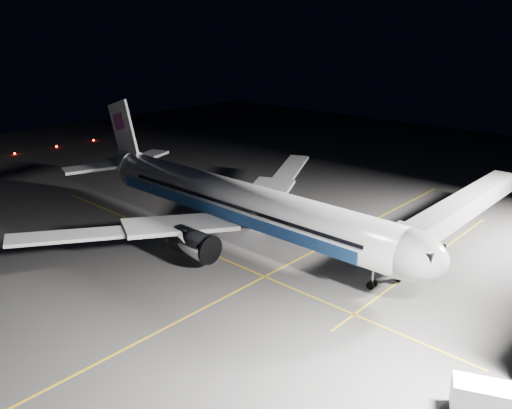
{
  "coord_description": "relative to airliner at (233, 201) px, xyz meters",
  "views": [
    {
      "loc": [
        44.2,
        -44.64,
        26.93
      ],
      "look_at": [
        3.76,
        -0.69,
        6.0
      ],
      "focal_mm": 35.0,
      "sensor_mm": 36.0,
      "label": 1
    }
  ],
  "objects": [
    {
      "name": "baggage_tug",
      "position": [
        -2.01,
        8.0,
        -4.41
      ],
      "size": [
        2.75,
        2.5,
        1.63
      ],
      "rotation": [
        0.0,
        0.0,
        0.39
      ],
      "color": "black",
      "rests_on": "ground"
    },
    {
      "name": "guide_line_side",
      "position": [
        23.08,
        10.0,
        -5.16
      ],
      "size": [
        0.25,
        40.0,
        0.01
      ],
      "primitive_type": "cube",
      "color": "gold",
      "rests_on": "ground"
    },
    {
      "name": "safety_cone_b",
      "position": [
        -3.43,
        8.44,
        -4.89
      ],
      "size": [
        0.37,
        0.37,
        0.55
      ],
      "primitive_type": "cone",
      "color": "#DA6009",
      "rests_on": "ground"
    },
    {
      "name": "airliner",
      "position": [
        0.0,
        0.0,
        0.0
      ],
      "size": [
        61.48,
        54.22,
        16.64
      ],
      "color": "silver",
      "rests_on": "ground"
    },
    {
      "name": "guide_line_cross",
      "position": [
        1.08,
        -6.0,
        -5.16
      ],
      "size": [
        70.0,
        0.25,
        0.01
      ],
      "primitive_type": "cube",
      "color": "gold",
      "rests_on": "ground"
    },
    {
      "name": "safety_cone_c",
      "position": [
        2.7,
        14.0,
        -4.85
      ],
      "size": [
        0.42,
        0.42,
        0.63
      ],
      "primitive_type": "cone",
      "color": "#DA6009",
      "rests_on": "ground"
    },
    {
      "name": "safety_cone_a",
      "position": [
        -6.92,
        4.0,
        -4.85
      ],
      "size": [
        0.42,
        0.42,
        0.64
      ],
      "primitive_type": "cone",
      "color": "#DA6009",
      "rests_on": "ground"
    },
    {
      "name": "service_truck",
      "position": [
        37.85,
        -11.5,
        -3.66
      ],
      "size": [
        5.87,
        4.22,
        2.81
      ],
      "rotation": [
        0.0,
        0.0,
        0.42
      ],
      "color": "white",
      "rests_on": "ground"
    },
    {
      "name": "ground",
      "position": [
        1.08,
        0.0,
        -5.16
      ],
      "size": [
        200.0,
        200.0,
        0.0
      ],
      "primitive_type": "plane",
      "color": "#4C4C4F",
      "rests_on": "ground"
    },
    {
      "name": "jet_bridge",
      "position": [
        23.08,
        18.06,
        -0.58
      ],
      "size": [
        3.6,
        34.4,
        6.3
      ],
      "color": "#B2B2B7",
      "rests_on": "ground"
    },
    {
      "name": "taxiway_lights",
      "position": [
        -70.92,
        0.0,
        -4.94
      ],
      "size": [
        0.44,
        60.44,
        0.44
      ],
      "color": "#FF140A",
      "rests_on": "ground"
    },
    {
      "name": "guide_line_main",
      "position": [
        11.08,
        0.0,
        -5.16
      ],
      "size": [
        0.25,
        80.0,
        0.01
      ],
      "primitive_type": "cube",
      "color": "gold",
      "rests_on": "ground"
    }
  ]
}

